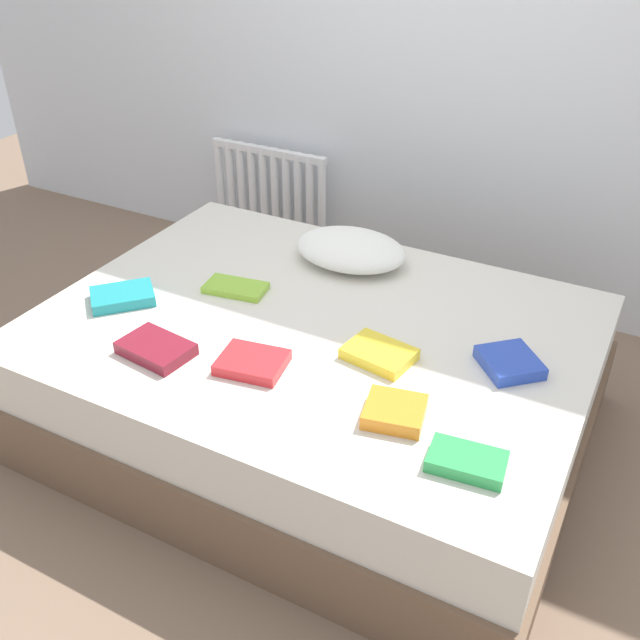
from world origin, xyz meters
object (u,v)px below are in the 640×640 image
Objects in this scene: textbook_red at (252,363)px; textbook_lime at (236,288)px; radiator at (269,192)px; textbook_yellow at (379,354)px; bed at (314,377)px; textbook_blue at (510,363)px; textbook_green at (467,461)px; textbook_orange at (395,412)px; textbook_teal at (123,296)px; pillow at (351,249)px; textbook_maroon at (156,349)px.

textbook_lime is at bearing 120.49° from textbook_red.
radiator is 3.13× the size of textbook_yellow.
bed is 10.57× the size of textbook_blue.
textbook_lime is (-1.10, 0.51, -0.01)m from textbook_green.
textbook_teal is at bearing 161.35° from textbook_orange.
pillow is 1.01m from textbook_orange.
textbook_teal reaches higher than textbook_green.
textbook_red is at bearing -60.22° from radiator.
textbook_blue is 1.06× the size of textbook_orange.
textbook_yellow is 0.92× the size of textbook_maroon.
pillow is 0.70m from textbook_yellow.
textbook_lime is (-1.08, -0.00, -0.01)m from textbook_blue.
pillow is at bearing 83.26° from textbook_red.
textbook_green is at bearing 5.99° from textbook_maroon.
textbook_green is 1.20× the size of textbook_orange.
textbook_orange is at bearing 152.51° from textbook_green.
radiator is at bearing 116.00° from textbook_maroon.
radiator is 2.89× the size of textbook_maroon.
textbook_teal is at bearing -132.12° from pillow.
textbook_yellow is at bearing -46.46° from radiator.
textbook_teal is at bearing 159.88° from textbook_red.
textbook_red is at bearing 165.21° from textbook_blue.
textbook_lime is (-0.38, 0.06, 0.27)m from bed.
radiator is 2.34m from textbook_green.
textbook_lime is at bearing -64.31° from radiator.
textbook_blue is at bearing -35.95° from textbook_teal.
textbook_teal is 1.04× the size of textbook_yellow.
textbook_blue reaches higher than textbook_yellow.
textbook_green is (1.44, -0.24, -0.00)m from textbook_teal.
textbook_yellow is 0.76m from textbook_maroon.
textbook_teal is 0.43m from textbook_lime.
textbook_maroon is at bearing -131.38° from bed.
radiator is 2.93× the size of textbook_lime.
textbook_teal is 1.02m from textbook_yellow.
radiator is 1.48× the size of pillow.
radiator is at bearing 51.91° from textbook_teal.
radiator reaches higher than textbook_blue.
textbook_yellow is (1.02, 0.12, -0.00)m from textbook_teal.
radiator reaches higher than textbook_teal.
textbook_blue is (1.42, 0.27, 0.00)m from textbook_teal.
textbook_green is 0.51m from textbook_blue.
textbook_orange is at bearing -11.05° from textbook_red.
textbook_blue is 1.19m from textbook_maroon.
textbook_green is at bearing -44.98° from radiator.
bed is 0.90m from textbook_green.
pillow is (-0.08, 0.48, 0.31)m from bed.
radiator is 3.70× the size of textbook_blue.
textbook_teal is at bearing 148.22° from textbook_blue.
textbook_blue is 0.78× the size of textbook_maroon.
textbook_green is (0.73, -0.45, 0.27)m from bed.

